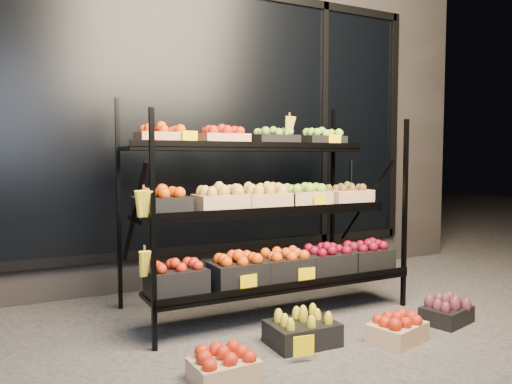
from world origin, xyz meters
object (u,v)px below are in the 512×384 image
floor_crate_left (224,365)px  floor_crate_midright (397,328)px  display_rack (266,210)px  floor_crate_midleft (302,329)px

floor_crate_left → floor_crate_midright: bearing=-1.5°
floor_crate_left → display_rack: bearing=49.5°
floor_crate_midleft → floor_crate_midright: floor_crate_midleft is taller
floor_crate_left → floor_crate_midright: (1.24, 0.01, 0.00)m
floor_crate_midleft → floor_crate_left: bearing=-157.4°
display_rack → floor_crate_left: display_rack is taller
floor_crate_left → floor_crate_midleft: size_ratio=0.81×
display_rack → floor_crate_midleft: bearing=-100.9°
display_rack → floor_crate_midright: display_rack is taller
display_rack → floor_crate_midleft: (-0.15, -0.75, -0.69)m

